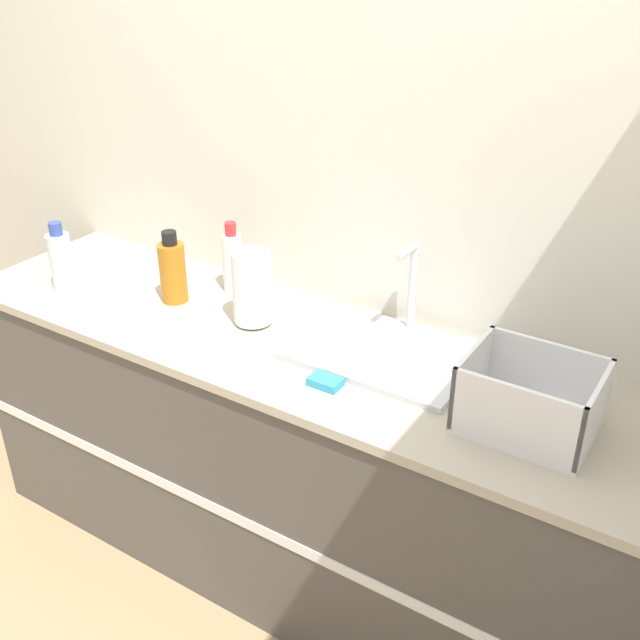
{
  "coord_description": "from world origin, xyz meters",
  "views": [
    {
      "loc": [
        1.11,
        -1.31,
        2.07
      ],
      "look_at": [
        0.1,
        0.27,
        1.05
      ],
      "focal_mm": 42.0,
      "sensor_mm": 36.0,
      "label": 1
    }
  ],
  "objects_px": {
    "bottle_amber": "(173,271)",
    "paper_towel_roll": "(252,288)",
    "sink": "(385,349)",
    "dish_rack": "(529,403)",
    "bottle_white_spray": "(232,261)",
    "bottle_clear": "(61,261)"
  },
  "relations": [
    {
      "from": "paper_towel_roll",
      "to": "bottle_amber",
      "type": "height_order",
      "value": "bottle_amber"
    },
    {
      "from": "paper_towel_roll",
      "to": "dish_rack",
      "type": "height_order",
      "value": "paper_towel_roll"
    },
    {
      "from": "dish_rack",
      "to": "bottle_white_spray",
      "type": "xyz_separation_m",
      "value": [
        -1.11,
        0.23,
        0.04
      ]
    },
    {
      "from": "sink",
      "to": "bottle_white_spray",
      "type": "bearing_deg",
      "value": 171.24
    },
    {
      "from": "bottle_white_spray",
      "to": "bottle_amber",
      "type": "height_order",
      "value": "bottle_white_spray"
    },
    {
      "from": "bottle_white_spray",
      "to": "bottle_clear",
      "type": "relative_size",
      "value": 1.01
    },
    {
      "from": "paper_towel_roll",
      "to": "bottle_clear",
      "type": "xyz_separation_m",
      "value": [
        -0.69,
        -0.15,
        -0.02
      ]
    },
    {
      "from": "bottle_amber",
      "to": "paper_towel_roll",
      "type": "bearing_deg",
      "value": 2.06
    },
    {
      "from": "bottle_white_spray",
      "to": "bottle_clear",
      "type": "bearing_deg",
      "value": -148.4
    },
    {
      "from": "paper_towel_roll",
      "to": "bottle_clear",
      "type": "bearing_deg",
      "value": -167.55
    },
    {
      "from": "bottle_clear",
      "to": "paper_towel_roll",
      "type": "bearing_deg",
      "value": 12.45
    },
    {
      "from": "sink",
      "to": "bottle_amber",
      "type": "relative_size",
      "value": 2.15
    },
    {
      "from": "paper_towel_roll",
      "to": "bottle_amber",
      "type": "relative_size",
      "value": 0.99
    },
    {
      "from": "bottle_clear",
      "to": "bottle_amber",
      "type": "xyz_separation_m",
      "value": [
        0.38,
        0.14,
        0.0
      ]
    },
    {
      "from": "paper_towel_roll",
      "to": "bottle_clear",
      "type": "distance_m",
      "value": 0.71
    },
    {
      "from": "sink",
      "to": "bottle_clear",
      "type": "xyz_separation_m",
      "value": [
        -1.14,
        -0.21,
        0.09
      ]
    },
    {
      "from": "bottle_white_spray",
      "to": "bottle_amber",
      "type": "xyz_separation_m",
      "value": [
        -0.12,
        -0.16,
        -0.0
      ]
    },
    {
      "from": "bottle_clear",
      "to": "sink",
      "type": "bearing_deg",
      "value": 10.28
    },
    {
      "from": "sink",
      "to": "bottle_amber",
      "type": "distance_m",
      "value": 0.77
    },
    {
      "from": "bottle_white_spray",
      "to": "bottle_clear",
      "type": "distance_m",
      "value": 0.58
    },
    {
      "from": "sink",
      "to": "bottle_amber",
      "type": "xyz_separation_m",
      "value": [
        -0.76,
        -0.06,
        0.09
      ]
    },
    {
      "from": "sink",
      "to": "bottle_amber",
      "type": "height_order",
      "value": "sink"
    }
  ]
}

